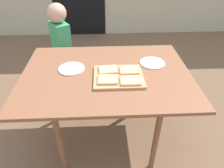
# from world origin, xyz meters

# --- Properties ---
(ground_plane) EXTENTS (16.00, 16.00, 0.00)m
(ground_plane) POSITION_xyz_m (0.00, 0.00, 0.00)
(ground_plane) COLOR brown
(dining_table) EXTENTS (1.23, 0.90, 0.68)m
(dining_table) POSITION_xyz_m (0.00, 0.00, 0.62)
(dining_table) COLOR brown
(dining_table) RESTS_ON ground
(cutting_board) EXTENTS (0.35, 0.29, 0.02)m
(cutting_board) POSITION_xyz_m (0.08, -0.07, 0.69)
(cutting_board) COLOR tan
(cutting_board) RESTS_ON dining_table
(pizza_slice_near_right) EXTENTS (0.14, 0.11, 0.02)m
(pizza_slice_near_right) POSITION_xyz_m (0.16, -0.15, 0.71)
(pizza_slice_near_right) COLOR tan
(pizza_slice_near_right) RESTS_ON cutting_board
(pizza_slice_far_right) EXTENTS (0.14, 0.11, 0.02)m
(pizza_slice_far_right) POSITION_xyz_m (0.16, -0.01, 0.71)
(pizza_slice_far_right) COLOR tan
(pizza_slice_far_right) RESTS_ON cutting_board
(pizza_slice_far_left) EXTENTS (0.15, 0.13, 0.02)m
(pizza_slice_far_left) POSITION_xyz_m (0.01, -0.00, 0.71)
(pizza_slice_far_left) COLOR tan
(pizza_slice_far_left) RESTS_ON cutting_board
(pizza_slice_near_left) EXTENTS (0.14, 0.11, 0.02)m
(pizza_slice_near_left) POSITION_xyz_m (0.01, -0.13, 0.71)
(pizza_slice_near_left) COLOR tan
(pizza_slice_near_left) RESTS_ON cutting_board
(plate_white_right) EXTENTS (0.19, 0.19, 0.01)m
(plate_white_right) POSITION_xyz_m (0.37, 0.12, 0.69)
(plate_white_right) COLOR white
(plate_white_right) RESTS_ON dining_table
(plate_white_left) EXTENTS (0.19, 0.19, 0.01)m
(plate_white_left) POSITION_xyz_m (-0.26, 0.06, 0.69)
(plate_white_left) COLOR white
(plate_white_left) RESTS_ON dining_table
(child_left) EXTENTS (0.24, 0.28, 0.99)m
(child_left) POSITION_xyz_m (-0.45, 0.76, 0.58)
(child_left) COLOR #3C353A
(child_left) RESTS_ON ground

